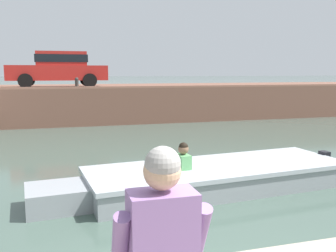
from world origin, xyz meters
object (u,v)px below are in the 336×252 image
motorboat_passing (208,178)px  car_left_inner_red (59,68)px  mooring_bollard_mid (77,83)px  person_seated_left (160,251)px

motorboat_passing → car_left_inner_red: (-2.58, 11.05, 2.16)m
car_left_inner_red → mooring_bollard_mid: car_left_inner_red is taller
motorboat_passing → car_left_inner_red: car_left_inner_red is taller
mooring_bollard_mid → person_seated_left: (-0.19, -13.71, -0.56)m
mooring_bollard_mid → person_seated_left: size_ratio=0.46×
car_left_inner_red → person_seated_left: car_left_inner_red is taller
motorboat_passing → mooring_bollard_mid: size_ratio=13.76×
car_left_inner_red → motorboat_passing: bearing=-76.8°
mooring_bollard_mid → person_seated_left: bearing=-90.8°
car_left_inner_red → mooring_bollard_mid: (0.66, -1.81, -0.61)m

